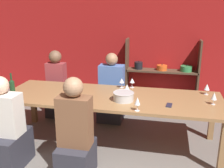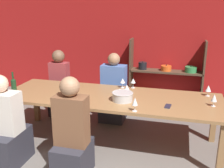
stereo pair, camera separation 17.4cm
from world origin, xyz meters
TOP-DOWN VIEW (x-y plane):
  - wall_back_red at (0.00, 3.83)m, footprint 8.80×0.06m
  - shelf_unit at (0.53, 3.63)m, footprint 1.49×0.30m
  - dining_table at (-0.13, 1.71)m, footprint 3.12×1.05m
  - mixing_bowl at (0.08, 1.57)m, footprint 0.29×0.29m
  - wine_bottle_green at (-1.52, 1.45)m, footprint 0.07×0.07m
  - wine_glass_empty_a at (1.26, 1.67)m, footprint 0.07×0.07m
  - wine_glass_empty_b at (0.11, 2.18)m, footprint 0.08×0.08m
  - wine_glass_empty_c at (-0.04, 2.14)m, footprint 0.08×0.08m
  - wine_glass_white_a at (0.09, 1.83)m, footprint 0.08×0.08m
  - wine_glass_white_b at (1.22, 2.08)m, footprint 0.08×0.08m
  - wine_glass_empty_d at (0.31, 1.25)m, footprint 0.07×0.07m
  - cell_phone at (0.69, 1.51)m, footprint 0.08×0.16m
  - person_near_a at (-1.29, 0.87)m, footprint 0.44×0.55m
  - person_far_a at (-1.32, 2.54)m, footprint 0.34×0.43m
  - person_near_b at (-0.35, 0.84)m, footprint 0.38×0.48m
  - person_far_b at (-0.30, 2.59)m, footprint 0.43×0.54m

SIDE VIEW (x-z plane):
  - person_near_a at x=-1.29m, z-range -0.17..1.03m
  - person_far_b at x=-0.30m, z-range -0.17..1.04m
  - person_near_b at x=-0.35m, z-range -0.16..1.09m
  - person_far_a at x=-1.32m, z-range -0.14..1.09m
  - shelf_unit at x=0.53m, z-range -0.19..1.15m
  - dining_table at x=-0.13m, z-range 0.31..1.05m
  - cell_phone at x=0.69m, z-range 0.75..0.76m
  - mixing_bowl at x=0.08m, z-range 0.75..0.87m
  - wine_glass_white_a at x=0.09m, z-range 0.78..0.93m
  - wine_glass_white_b at x=1.22m, z-range 0.78..0.93m
  - wine_glass_empty_b at x=0.11m, z-range 0.78..0.93m
  - wine_glass_empty_a at x=1.26m, z-range 0.78..0.94m
  - wine_glass_empty_c at x=-0.04m, z-range 0.78..0.94m
  - wine_glass_empty_d at x=0.31m, z-range 0.78..0.96m
  - wine_bottle_green at x=-1.52m, z-range 0.71..1.04m
  - wall_back_red at x=0.00m, z-range 0.00..2.70m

